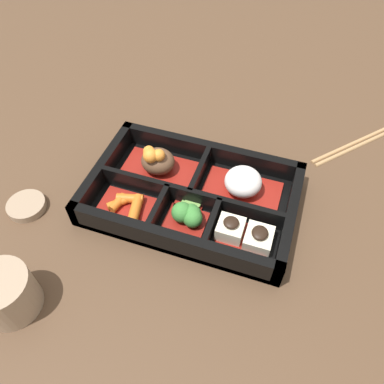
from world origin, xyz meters
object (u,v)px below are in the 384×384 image
(sauce_dish, at_px, (27,206))
(bowl_rice, at_px, (243,184))
(chopsticks, at_px, (359,142))
(tea_cup, at_px, (5,293))

(sauce_dish, bearing_deg, bowl_rice, 22.83)
(chopsticks, height_order, sauce_dish, sauce_dish)
(tea_cup, xyz_separation_m, sauce_dish, (-0.07, 0.14, -0.03))
(bowl_rice, height_order, tea_cup, tea_cup)
(bowl_rice, distance_m, sauce_dish, 0.33)
(sauce_dish, bearing_deg, chopsticks, 33.62)
(bowl_rice, xyz_separation_m, tea_cup, (-0.23, -0.26, 0.00))
(bowl_rice, relative_size, sauce_dish, 2.05)
(tea_cup, relative_size, sauce_dish, 1.26)
(bowl_rice, bearing_deg, sauce_dish, -157.17)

